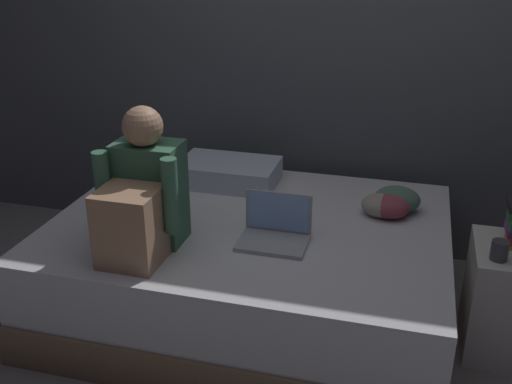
{
  "coord_description": "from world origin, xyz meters",
  "views": [
    {
      "loc": [
        0.55,
        -2.32,
        1.86
      ],
      "look_at": [
        -0.11,
        0.1,
        0.78
      ],
      "focal_mm": 42.09,
      "sensor_mm": 36.0,
      "label": 1
    }
  ],
  "objects": [
    {
      "name": "person_sitting",
      "position": [
        -0.59,
        -0.1,
        0.78
      ],
      "size": [
        0.39,
        0.44,
        0.65
      ],
      "color": "#38664C",
      "rests_on": "bed"
    },
    {
      "name": "ground_plane",
      "position": [
        0.0,
        0.0,
        0.0
      ],
      "size": [
        8.0,
        8.0,
        0.0
      ],
      "primitive_type": "plane",
      "color": "gray"
    },
    {
      "name": "laptop",
      "position": [
        -0.03,
        0.12,
        0.58
      ],
      "size": [
        0.32,
        0.23,
        0.22
      ],
      "color": "#9EA0A5",
      "rests_on": "bed"
    },
    {
      "name": "pillow",
      "position": [
        -0.46,
        0.75,
        0.59
      ],
      "size": [
        0.56,
        0.36,
        0.13
      ],
      "primitive_type": "cube",
      "color": "silver",
      "rests_on": "bed"
    },
    {
      "name": "wall_back",
      "position": [
        0.0,
        1.2,
        1.35
      ],
      "size": [
        5.6,
        0.1,
        2.7
      ],
      "primitive_type": "cube",
      "color": "#4C4F54",
      "rests_on": "ground_plane"
    },
    {
      "name": "bed",
      "position": [
        -0.2,
        0.3,
        0.26
      ],
      "size": [
        2.0,
        1.5,
        0.53
      ],
      "color": "#7A6047",
      "rests_on": "ground_plane"
    },
    {
      "name": "clothes_pile",
      "position": [
        0.48,
        0.57,
        0.59
      ],
      "size": [
        0.29,
        0.27,
        0.13
      ],
      "color": "#4C6B56",
      "rests_on": "bed"
    },
    {
      "name": "mug",
      "position": [
        0.97,
        0.19,
        0.58
      ],
      "size": [
        0.08,
        0.08,
        0.09
      ],
      "primitive_type": "cylinder",
      "color": "#3D3D42",
      "rests_on": "nightstand"
    }
  ]
}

